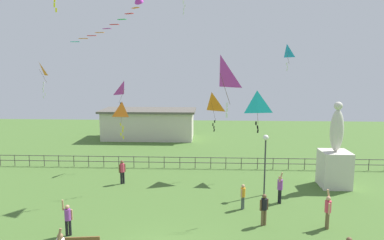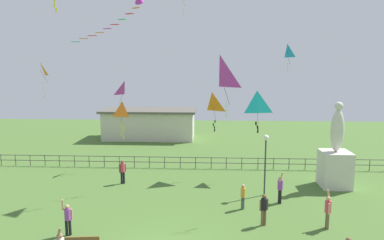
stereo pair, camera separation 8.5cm
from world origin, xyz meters
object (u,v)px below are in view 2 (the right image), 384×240
object	(u,v)px
kite_5	(212,104)
kite_8	(287,51)
kite_6	(257,103)
lamppost	(266,151)
person_2	(243,195)
person_4	(123,170)
kite_4	(125,90)
person_5	(280,187)
person_7	(264,208)
kite_2	(220,74)
person_6	(68,217)
person_3	(328,210)
kite_7	(40,71)
kite_3	(123,111)
streamer_kite	(133,4)
statue_monument	(335,162)

from	to	relation	value
kite_5	kite_8	xyz separation A→B (m)	(5.63, 1.77, 3.79)
kite_6	lamppost	bearing A→B (deg)	70.25
person_2	person_4	distance (m)	9.06
person_4	kite_4	bearing A→B (deg)	99.18
kite_8	person_5	bearing A→B (deg)	-103.00
person_7	kite_2	size ratio (longest dim) A/B	0.66
person_7	kite_2	world-z (taller)	kite_2
kite_5	person_5	bearing A→B (deg)	-48.98
person_6	person_7	xyz separation A→B (m)	(9.74, 1.59, 0.04)
person_5	kite_4	size ratio (longest dim) A/B	0.87
person_3	kite_8	bearing A→B (deg)	91.51
kite_2	kite_6	world-z (taller)	kite_2
lamppost	person_6	xyz separation A→B (m)	(-10.46, -5.98, -1.99)
kite_7	kite_3	bearing A→B (deg)	-27.03
kite_5	streamer_kite	world-z (taller)	streamer_kite
statue_monument	kite_7	xyz separation A→B (m)	(-21.60, 2.52, 6.11)
person_2	kite_5	xyz separation A→B (m)	(-1.80, 5.76, 4.72)
lamppost	kite_3	world-z (taller)	kite_3
kite_3	kite_2	bearing A→B (deg)	-52.42
statue_monument	kite_4	bearing A→B (deg)	166.57
person_2	kite_3	bearing A→B (deg)	158.28
person_3	kite_4	bearing A→B (deg)	141.63
lamppost	person_6	bearing A→B (deg)	-150.27
statue_monument	lamppost	world-z (taller)	statue_monument
person_2	kite_8	xyz separation A→B (m)	(3.83, 7.54, 8.51)
person_2	person_6	distance (m)	9.57
kite_2	kite_7	size ratio (longest dim) A/B	0.93
person_5	person_7	distance (m)	3.38
person_4	streamer_kite	bearing A→B (deg)	1.48
kite_2	kite_4	distance (m)	14.74
person_2	person_7	size ratio (longest dim) A/B	0.88
streamer_kite	person_7	bearing A→B (deg)	-37.57
person_5	kite_4	xyz separation A→B (m)	(-11.04, 6.88, 5.42)
kite_4	kite_7	bearing A→B (deg)	-169.46
person_7	kite_2	bearing A→B (deg)	-130.48
person_2	person_5	bearing A→B (deg)	23.71
kite_7	person_4	bearing A→B (deg)	-21.46
kite_2	kite_7	world-z (taller)	kite_2
kite_7	kite_2	bearing A→B (deg)	-41.12
lamppost	person_3	size ratio (longest dim) A/B	1.97
person_7	person_6	bearing A→B (deg)	-170.73
person_4	kite_3	distance (m)	4.48
statue_monument	kite_3	world-z (taller)	kite_3
kite_5	kite_7	bearing A→B (deg)	175.70
statue_monument	kite_2	world-z (taller)	kite_2
statue_monument	person_7	bearing A→B (deg)	-132.79
person_6	person_3	bearing A→B (deg)	6.16
kite_6	kite_7	bearing A→B (deg)	154.84
lamppost	person_2	xyz separation A→B (m)	(-1.61, -2.35, -2.06)
statue_monument	person_5	size ratio (longest dim) A/B	2.95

